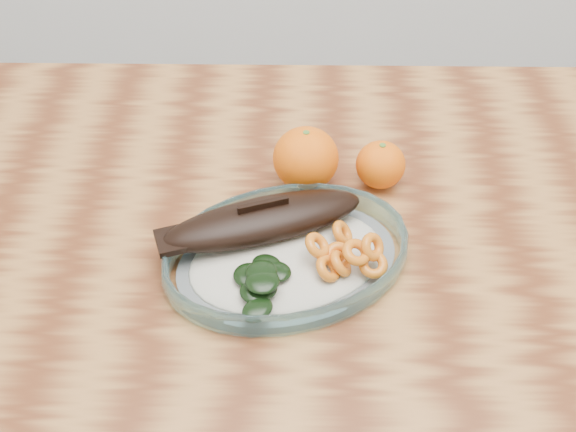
{
  "coord_description": "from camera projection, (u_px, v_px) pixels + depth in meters",
  "views": [
    {
      "loc": [
        -0.05,
        -0.61,
        1.35
      ],
      "look_at": [
        -0.06,
        0.02,
        0.77
      ],
      "focal_mm": 45.0,
      "sensor_mm": 36.0,
      "label": 1
    }
  ],
  "objects": [
    {
      "name": "dining_table",
      "position": [
        337.0,
        295.0,
        0.93
      ],
      "size": [
        1.2,
        0.8,
        0.75
      ],
      "color": "#5F2E16",
      "rests_on": "ground"
    },
    {
      "name": "orange_right",
      "position": [
        381.0,
        165.0,
        0.92
      ],
      "size": [
        0.06,
        0.06,
        0.06
      ],
      "primitive_type": "sphere",
      "color": "#FF5405",
      "rests_on": "dining_table"
    },
    {
      "name": "orange_left",
      "position": [
        306.0,
        158.0,
        0.91
      ],
      "size": [
        0.08,
        0.08,
        0.08
      ],
      "primitive_type": "sphere",
      "color": "#FF5405",
      "rests_on": "dining_table"
    },
    {
      "name": "plated_meal",
      "position": [
        286.0,
        251.0,
        0.82
      ],
      "size": [
        0.66,
        0.66,
        0.08
      ],
      "rotation": [
        0.0,
        0.0,
        0.35
      ],
      "color": "white",
      "rests_on": "dining_table"
    }
  ]
}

